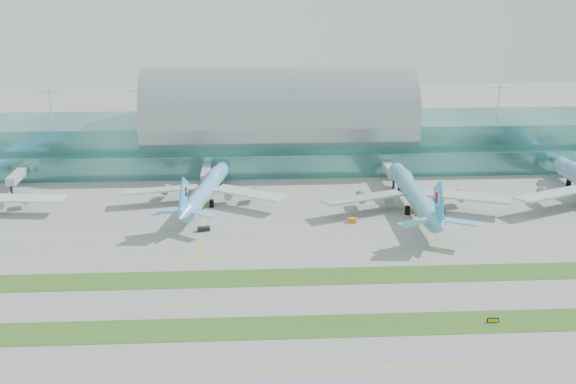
{
  "coord_description": "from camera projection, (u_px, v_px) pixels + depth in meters",
  "views": [
    {
      "loc": [
        -13.73,
        -187.98,
        85.62
      ],
      "look_at": [
        0.0,
        55.0,
        9.0
      ],
      "focal_mm": 45.0,
      "sensor_mm": 36.0,
      "label": 1
    }
  ],
  "objects": [
    {
      "name": "grass_strip_far",
      "position": [
        298.0,
        277.0,
        207.36
      ],
      "size": [
        420.0,
        12.0,
        0.08
      ],
      "primitive_type": "cube",
      "color": "#2D591E",
      "rests_on": "ground"
    },
    {
      "name": "taxiline_c",
      "position": [
        295.0,
        256.0,
        222.61
      ],
      "size": [
        420.0,
        0.35,
        0.01
      ],
      "primitive_type": "cube",
      "color": "yellow",
      "rests_on": "ground"
    },
    {
      "name": "taxiway_sign_east",
      "position": [
        493.0,
        320.0,
        180.84
      ],
      "size": [
        2.92,
        0.62,
        1.23
      ],
      "rotation": [
        0.0,
        0.0,
        -0.1
      ],
      "color": "black",
      "rests_on": "ground"
    },
    {
      "name": "gse_d",
      "position": [
        196.0,
        212.0,
        260.12
      ],
      "size": [
        3.35,
        2.06,
        1.46
      ],
      "primitive_type": "cube",
      "rotation": [
        0.0,
        0.0,
        0.05
      ],
      "color": "black",
      "rests_on": "ground"
    },
    {
      "name": "taxiline_b",
      "position": [
        303.0,
        302.0,
        192.13
      ],
      "size": [
        420.0,
        0.35,
        0.01
      ],
      "primitive_type": "cube",
      "color": "yellow",
      "rests_on": "ground"
    },
    {
      "name": "airliner_b",
      "position": [
        206.0,
        188.0,
        269.83
      ],
      "size": [
        61.62,
        70.75,
        19.57
      ],
      "rotation": [
        0.0,
        0.0,
        -0.18
      ],
      "color": "#70B7F7",
      "rests_on": "ground"
    },
    {
      "name": "airliner_c",
      "position": [
        414.0,
        193.0,
        262.01
      ],
      "size": [
        68.68,
        77.81,
        21.45
      ],
      "rotation": [
        0.0,
        0.0,
        -0.0
      ],
      "color": "#61B5D6",
      "rests_on": "ground"
    },
    {
      "name": "taxiline_a",
      "position": [
        314.0,
        370.0,
        159.75
      ],
      "size": [
        420.0,
        0.35,
        0.01
      ],
      "primitive_type": "cube",
      "color": "yellow",
      "rests_on": "ground"
    },
    {
      "name": "gse_c",
      "position": [
        204.0,
        229.0,
        243.16
      ],
      "size": [
        4.43,
        2.9,
        1.47
      ],
      "primitive_type": "cube",
      "rotation": [
        0.0,
        0.0,
        0.25
      ],
      "color": "black",
      "rests_on": "ground"
    },
    {
      "name": "ground",
      "position": [
        299.0,
        280.0,
        205.47
      ],
      "size": [
        700.0,
        700.0,
        0.0
      ],
      "primitive_type": "plane",
      "color": "gray",
      "rests_on": "ground"
    },
    {
      "name": "terminal",
      "position": [
        279.0,
        132.0,
        323.84
      ],
      "size": [
        340.0,
        69.1,
        36.0
      ],
      "color": "#3D7A75",
      "rests_on": "ground"
    },
    {
      "name": "gse_f",
      "position": [
        440.0,
        212.0,
        259.91
      ],
      "size": [
        3.8,
        2.46,
        1.68
      ],
      "primitive_type": "cube",
      "rotation": [
        0.0,
        0.0,
        -0.11
      ],
      "color": "black",
      "rests_on": "ground"
    },
    {
      "name": "grass_strip_near",
      "position": [
        307.0,
        327.0,
        178.79
      ],
      "size": [
        420.0,
        12.0,
        0.08
      ],
      "primitive_type": "cube",
      "color": "#2D591E",
      "rests_on": "ground"
    },
    {
      "name": "taxiline_d",
      "position": [
        291.0,
        231.0,
        243.56
      ],
      "size": [
        420.0,
        0.35,
        0.01
      ],
      "primitive_type": "cube",
      "color": "yellow",
      "rests_on": "ground"
    },
    {
      "name": "gse_e",
      "position": [
        352.0,
        220.0,
        251.36
      ],
      "size": [
        3.36,
        2.31,
        1.56
      ],
      "primitive_type": "cube",
      "rotation": [
        0.0,
        0.0,
        -0.27
      ],
      "color": "orange",
      "rests_on": "ground"
    }
  ]
}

